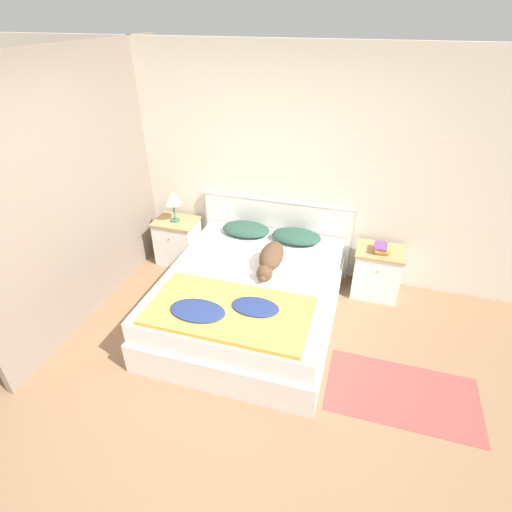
{
  "coord_description": "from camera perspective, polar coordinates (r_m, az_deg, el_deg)",
  "views": [
    {
      "loc": [
        0.97,
        -2.07,
        2.8
      ],
      "look_at": [
        -0.01,
        1.22,
        0.65
      ],
      "focal_mm": 28.0,
      "sensor_mm": 36.0,
      "label": 1
    }
  ],
  "objects": [
    {
      "name": "book_stack",
      "position": [
        4.46,
        17.53,
        1.06
      ],
      "size": [
        0.17,
        0.2,
        0.08
      ],
      "color": "orange",
      "rests_on": "nightstand_right"
    },
    {
      "name": "table_lamp",
      "position": [
        4.88,
        -11.83,
        8.05
      ],
      "size": [
        0.22,
        0.22,
        0.39
      ],
      "color": "#336B4C",
      "rests_on": "nightstand_left"
    },
    {
      "name": "ground_plane",
      "position": [
        3.61,
        -5.66,
        -18.96
      ],
      "size": [
        16.0,
        16.0,
        0.0
      ],
      "primitive_type": "plane",
      "color": "#896647"
    },
    {
      "name": "wall_back",
      "position": [
        4.57,
        3.53,
        12.51
      ],
      "size": [
        9.0,
        0.06,
        2.55
      ],
      "color": "beige",
      "rests_on": "ground_plane"
    },
    {
      "name": "rug",
      "position": [
        3.8,
        20.13,
        -18.0
      ],
      "size": [
        1.26,
        0.7,
        0.0
      ],
      "color": "#93423D",
      "rests_on": "ground_plane"
    },
    {
      "name": "quilt",
      "position": [
        3.47,
        -4.02,
        -7.76
      ],
      "size": [
        1.4,
        0.76,
        0.08
      ],
      "color": "gold",
      "rests_on": "bed"
    },
    {
      "name": "dog",
      "position": [
        3.99,
        2.13,
        -0.35
      ],
      "size": [
        0.23,
        0.66,
        0.23
      ],
      "color": "brown",
      "rests_on": "bed"
    },
    {
      "name": "wall_side_left",
      "position": [
        4.37,
        -22.53,
        9.19
      ],
      "size": [
        0.06,
        3.1,
        2.55
      ],
      "color": "gray",
      "rests_on": "ground_plane"
    },
    {
      "name": "nightstand_left",
      "position": [
        5.14,
        -11.09,
        2.16
      ],
      "size": [
        0.52,
        0.41,
        0.57
      ],
      "color": "white",
      "rests_on": "ground_plane"
    },
    {
      "name": "pillow_left",
      "position": [
        4.63,
        -1.44,
        3.86
      ],
      "size": [
        0.56,
        0.36,
        0.12
      ],
      "color": "#284C3D",
      "rests_on": "bed"
    },
    {
      "name": "headboard",
      "position": [
        4.83,
        2.87,
        3.41
      ],
      "size": [
        1.78,
        0.06,
        0.93
      ],
      "color": "silver",
      "rests_on": "ground_plane"
    },
    {
      "name": "bed",
      "position": [
        4.1,
        -0.82,
        -5.97
      ],
      "size": [
        1.7,
        2.05,
        0.55
      ],
      "color": "silver",
      "rests_on": "ground_plane"
    },
    {
      "name": "pillow_right",
      "position": [
        4.5,
        5.8,
        2.81
      ],
      "size": [
        0.56,
        0.36,
        0.12
      ],
      "color": "#284C3D",
      "rests_on": "bed"
    },
    {
      "name": "nightstand_right",
      "position": [
        4.65,
        16.85,
        -2.19
      ],
      "size": [
        0.52,
        0.41,
        0.57
      ],
      "color": "white",
      "rests_on": "ground_plane"
    }
  ]
}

